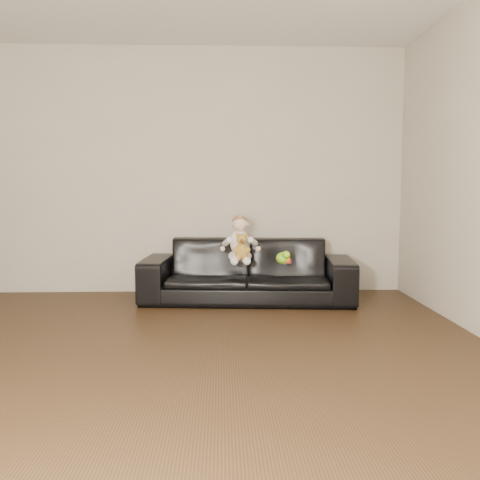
{
  "coord_description": "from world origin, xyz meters",
  "views": [
    {
      "loc": [
        0.55,
        -3.0,
        1.14
      ],
      "look_at": [
        0.73,
        2.15,
        0.62
      ],
      "focal_mm": 40.0,
      "sensor_mm": 36.0,
      "label": 1
    }
  ],
  "objects_px": {
    "toy_blue_disc": "(286,263)",
    "sofa": "(247,270)",
    "toy_green": "(283,258)",
    "baby": "(240,242)",
    "toy_rattle": "(288,261)",
    "teddy_bear": "(242,247)"
  },
  "relations": [
    {
      "from": "toy_green",
      "to": "toy_blue_disc",
      "type": "bearing_deg",
      "value": 38.38
    },
    {
      "from": "sofa",
      "to": "teddy_bear",
      "type": "bearing_deg",
      "value": -100.32
    },
    {
      "from": "baby",
      "to": "sofa",
      "type": "bearing_deg",
      "value": 57.7
    },
    {
      "from": "toy_blue_disc",
      "to": "toy_green",
      "type": "bearing_deg",
      "value": -141.62
    },
    {
      "from": "toy_green",
      "to": "toy_rattle",
      "type": "xyz_separation_m",
      "value": [
        0.04,
        -0.04,
        -0.02
      ]
    },
    {
      "from": "toy_rattle",
      "to": "toy_green",
      "type": "bearing_deg",
      "value": 139.0
    },
    {
      "from": "toy_rattle",
      "to": "toy_blue_disc",
      "type": "relative_size",
      "value": 0.59
    },
    {
      "from": "toy_rattle",
      "to": "toy_blue_disc",
      "type": "distance_m",
      "value": 0.07
    },
    {
      "from": "baby",
      "to": "teddy_bear",
      "type": "xyz_separation_m",
      "value": [
        0.01,
        -0.14,
        -0.03
      ]
    },
    {
      "from": "sofa",
      "to": "toy_blue_disc",
      "type": "relative_size",
      "value": 19.11
    },
    {
      "from": "baby",
      "to": "toy_blue_disc",
      "type": "xyz_separation_m",
      "value": [
        0.44,
        -0.08,
        -0.19
      ]
    },
    {
      "from": "sofa",
      "to": "toy_blue_disc",
      "type": "bearing_deg",
      "value": -23.35
    },
    {
      "from": "toy_blue_disc",
      "to": "sofa",
      "type": "bearing_deg",
      "value": 151.96
    },
    {
      "from": "baby",
      "to": "toy_rattle",
      "type": "relative_size",
      "value": 7.09
    },
    {
      "from": "baby",
      "to": "toy_rattle",
      "type": "distance_m",
      "value": 0.5
    },
    {
      "from": "toy_rattle",
      "to": "toy_blue_disc",
      "type": "xyz_separation_m",
      "value": [
        -0.01,
        0.06,
        -0.02
      ]
    },
    {
      "from": "sofa",
      "to": "teddy_bear",
      "type": "height_order",
      "value": "teddy_bear"
    },
    {
      "from": "toy_green",
      "to": "toy_rattle",
      "type": "bearing_deg",
      "value": -41.0
    },
    {
      "from": "sofa",
      "to": "baby",
      "type": "bearing_deg",
      "value": -119.99
    },
    {
      "from": "teddy_bear",
      "to": "toy_rattle",
      "type": "xyz_separation_m",
      "value": [
        0.44,
        -0.0,
        -0.14
      ]
    },
    {
      "from": "teddy_bear",
      "to": "toy_rattle",
      "type": "height_order",
      "value": "teddy_bear"
    },
    {
      "from": "sofa",
      "to": "teddy_bear",
      "type": "relative_size",
      "value": 8.35
    }
  ]
}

